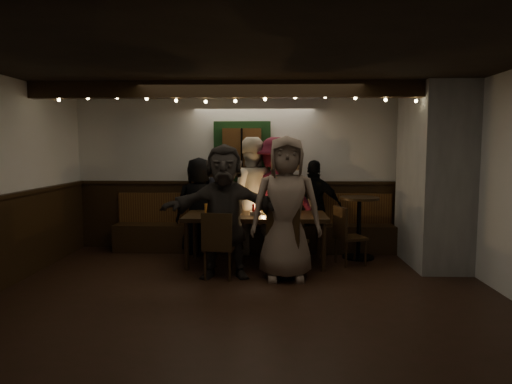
{
  "coord_description": "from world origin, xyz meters",
  "views": [
    {
      "loc": [
        0.27,
        -5.21,
        1.73
      ],
      "look_at": [
        0.06,
        1.6,
        1.05
      ],
      "focal_mm": 32.0,
      "sensor_mm": 36.0,
      "label": 1
    }
  ],
  "objects_px": {
    "person_a": "(199,206)",
    "person_g": "(286,208)",
    "person_b": "(220,206)",
    "high_top": "(359,220)",
    "person_d": "(276,196)",
    "chair_near_right": "(286,236)",
    "dining_table": "(256,219)",
    "chair_near_left": "(219,242)",
    "person_f": "(224,211)",
    "person_e": "(314,207)",
    "person_c": "(250,196)",
    "chair_end": "(346,232)"
  },
  "relations": [
    {
      "from": "chair_near_right",
      "to": "high_top",
      "type": "distance_m",
      "value": 1.63
    },
    {
      "from": "chair_near_right",
      "to": "person_e",
      "type": "xyz_separation_m",
      "value": [
        0.51,
        1.49,
        0.2
      ]
    },
    {
      "from": "person_f",
      "to": "chair_near_right",
      "type": "bearing_deg",
      "value": -5.08
    },
    {
      "from": "person_e",
      "to": "person_g",
      "type": "relative_size",
      "value": 0.81
    },
    {
      "from": "dining_table",
      "to": "chair_end",
      "type": "xyz_separation_m",
      "value": [
        1.32,
        -0.01,
        -0.19
      ]
    },
    {
      "from": "chair_near_left",
      "to": "person_c",
      "type": "xyz_separation_m",
      "value": [
        0.34,
        1.49,
        0.44
      ]
    },
    {
      "from": "chair_end",
      "to": "dining_table",
      "type": "bearing_deg",
      "value": 179.4
    },
    {
      "from": "high_top",
      "to": "person_d",
      "type": "relative_size",
      "value": 0.51
    },
    {
      "from": "chair_near_left",
      "to": "person_b",
      "type": "distance_m",
      "value": 1.54
    },
    {
      "from": "chair_near_right",
      "to": "person_d",
      "type": "distance_m",
      "value": 1.41
    },
    {
      "from": "high_top",
      "to": "dining_table",
      "type": "bearing_deg",
      "value": -165.28
    },
    {
      "from": "chair_near_left",
      "to": "person_b",
      "type": "relative_size",
      "value": 0.57
    },
    {
      "from": "person_b",
      "to": "person_f",
      "type": "relative_size",
      "value": 0.88
    },
    {
      "from": "person_d",
      "to": "person_g",
      "type": "relative_size",
      "value": 1.0
    },
    {
      "from": "person_a",
      "to": "person_d",
      "type": "height_order",
      "value": "person_d"
    },
    {
      "from": "chair_near_left",
      "to": "person_e",
      "type": "xyz_separation_m",
      "value": [
        1.39,
        1.57,
        0.26
      ]
    },
    {
      "from": "chair_end",
      "to": "person_g",
      "type": "height_order",
      "value": "person_g"
    },
    {
      "from": "chair_near_right",
      "to": "high_top",
      "type": "bearing_deg",
      "value": 44.11
    },
    {
      "from": "chair_near_left",
      "to": "person_f",
      "type": "distance_m",
      "value": 0.41
    },
    {
      "from": "high_top",
      "to": "chair_near_right",
      "type": "bearing_deg",
      "value": -135.89
    },
    {
      "from": "high_top",
      "to": "person_f",
      "type": "xyz_separation_m",
      "value": [
        -1.98,
        -1.1,
        0.28
      ]
    },
    {
      "from": "chair_near_left",
      "to": "person_f",
      "type": "height_order",
      "value": "person_f"
    },
    {
      "from": "person_a",
      "to": "person_b",
      "type": "relative_size",
      "value": 1.01
    },
    {
      "from": "person_b",
      "to": "dining_table",
      "type": "bearing_deg",
      "value": 151.4
    },
    {
      "from": "person_f",
      "to": "dining_table",
      "type": "bearing_deg",
      "value": 57.78
    },
    {
      "from": "person_b",
      "to": "person_g",
      "type": "xyz_separation_m",
      "value": [
        1.02,
        -1.47,
        0.16
      ]
    },
    {
      "from": "chair_near_right",
      "to": "person_a",
      "type": "height_order",
      "value": "person_a"
    },
    {
      "from": "dining_table",
      "to": "person_d",
      "type": "bearing_deg",
      "value": 63.64
    },
    {
      "from": "dining_table",
      "to": "person_f",
      "type": "bearing_deg",
      "value": -119.63
    },
    {
      "from": "person_e",
      "to": "person_g",
      "type": "bearing_deg",
      "value": 84.69
    },
    {
      "from": "chair_near_left",
      "to": "person_f",
      "type": "bearing_deg",
      "value": 60.55
    },
    {
      "from": "person_a",
      "to": "person_g",
      "type": "bearing_deg",
      "value": 121.02
    },
    {
      "from": "person_c",
      "to": "person_e",
      "type": "xyz_separation_m",
      "value": [
        1.05,
        0.08,
        -0.18
      ]
    },
    {
      "from": "chair_near_left",
      "to": "person_g",
      "type": "bearing_deg",
      "value": 2.75
    },
    {
      "from": "chair_near_right",
      "to": "dining_table",
      "type": "bearing_deg",
      "value": 120.3
    },
    {
      "from": "chair_near_right",
      "to": "person_a",
      "type": "xyz_separation_m",
      "value": [
        -1.35,
        1.39,
        0.22
      ]
    },
    {
      "from": "person_a",
      "to": "chair_near_right",
      "type": "bearing_deg",
      "value": 121.91
    },
    {
      "from": "person_e",
      "to": "person_c",
      "type": "bearing_deg",
      "value": 17.49
    },
    {
      "from": "person_b",
      "to": "person_d",
      "type": "bearing_deg",
      "value": -163.64
    },
    {
      "from": "high_top",
      "to": "person_b",
      "type": "xyz_separation_m",
      "value": [
        -2.19,
        0.29,
        0.17
      ]
    },
    {
      "from": "chair_near_right",
      "to": "person_f",
      "type": "bearing_deg",
      "value": 177.51
    },
    {
      "from": "chair_end",
      "to": "high_top",
      "type": "relative_size",
      "value": 0.9
    },
    {
      "from": "chair_near_left",
      "to": "chair_end",
      "type": "xyz_separation_m",
      "value": [
        1.77,
        0.79,
        -0.01
      ]
    },
    {
      "from": "dining_table",
      "to": "chair_end",
      "type": "height_order",
      "value": "dining_table"
    },
    {
      "from": "dining_table",
      "to": "person_d",
      "type": "distance_m",
      "value": 0.75
    },
    {
      "from": "chair_end",
      "to": "person_f",
      "type": "bearing_deg",
      "value": -158.61
    },
    {
      "from": "person_g",
      "to": "person_e",
      "type": "bearing_deg",
      "value": 69.84
    },
    {
      "from": "person_b",
      "to": "person_d",
      "type": "relative_size",
      "value": 0.83
    },
    {
      "from": "chair_end",
      "to": "high_top",
      "type": "distance_m",
      "value": 0.52
    },
    {
      "from": "person_d",
      "to": "person_g",
      "type": "height_order",
      "value": "person_d"
    }
  ]
}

